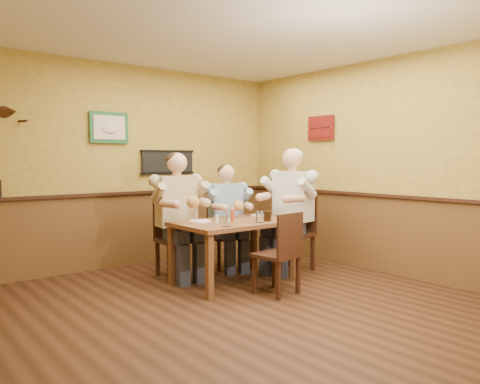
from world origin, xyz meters
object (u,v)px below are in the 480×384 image
object	(u,v)px
diner_blue_polo	(226,222)
diner_white_elder	(293,216)
chair_near_side	(276,253)
diner_tan_shirt	(176,222)
hot_sauce_bottle	(232,215)
salt_shaker	(217,219)
chair_right_end	(293,233)
cola_tumbler	(267,216)
chair_back_right	(226,235)
pepper_shaker	(229,219)
dining_table	(234,228)
water_glass_mid	(260,217)
chair_back_left	(177,238)
water_glass_left	(227,221)

from	to	relation	value
diner_blue_polo	diner_white_elder	bearing A→B (deg)	-33.44
chair_near_side	diner_tan_shirt	xyz separation A→B (m)	(-0.48, 1.33, 0.25)
hot_sauce_bottle	salt_shaker	distance (m)	0.24
diner_tan_shirt	diner_blue_polo	world-z (taller)	diner_tan_shirt
diner_tan_shirt	salt_shaker	size ratio (longest dim) A/B	14.87
chair_right_end	chair_near_side	world-z (taller)	chair_right_end
chair_right_end	cola_tumbler	bearing A→B (deg)	-81.51
chair_back_right	diner_tan_shirt	xyz separation A→B (m)	(-0.79, -0.01, 0.26)
chair_back_right	pepper_shaker	distance (m)	1.01
diner_tan_shirt	cola_tumbler	distance (m)	1.17
chair_near_side	hot_sauce_bottle	distance (m)	0.76
dining_table	chair_near_side	xyz separation A→B (m)	(0.07, -0.67, -0.20)
chair_right_end	water_glass_mid	distance (m)	0.94
chair_near_side	chair_right_end	bearing A→B (deg)	-151.50
dining_table	hot_sauce_bottle	distance (m)	0.18
salt_shaker	diner_tan_shirt	bearing A→B (deg)	100.85
salt_shaker	pepper_shaker	xyz separation A→B (m)	(0.12, -0.08, 0.00)
water_glass_mid	diner_tan_shirt	bearing A→B (deg)	120.21
chair_near_side	diner_blue_polo	world-z (taller)	diner_blue_polo
chair_back_left	diner_tan_shirt	bearing A→B (deg)	-172.90
chair_back_right	water_glass_left	world-z (taller)	chair_back_right
dining_table	chair_back_right	bearing A→B (deg)	60.54
dining_table	diner_tan_shirt	world-z (taller)	diner_tan_shirt
cola_tumbler	water_glass_mid	bearing A→B (deg)	-167.61
dining_table	salt_shaker	size ratio (longest dim) A/B	14.71
chair_near_side	hot_sauce_bottle	xyz separation A→B (m)	(-0.11, 0.65, 0.37)
pepper_shaker	dining_table	bearing A→B (deg)	33.93
diner_white_elder	salt_shaker	world-z (taller)	diner_white_elder
dining_table	chair_back_left	world-z (taller)	chair_back_left
chair_near_side	diner_tan_shirt	bearing A→B (deg)	-77.24
chair_back_left	chair_right_end	size ratio (longest dim) A/B	0.96
chair_back_left	water_glass_left	world-z (taller)	chair_back_left
diner_tan_shirt	diner_blue_polo	xyz separation A→B (m)	(0.79, 0.01, -0.07)
chair_near_side	hot_sauce_bottle	world-z (taller)	chair_near_side
chair_back_right	hot_sauce_bottle	bearing A→B (deg)	-106.35
diner_blue_polo	water_glass_left	world-z (taller)	diner_blue_polo
dining_table	diner_tan_shirt	size ratio (longest dim) A/B	0.99
chair_back_left	chair_right_end	world-z (taller)	chair_right_end
chair_right_end	chair_back_right	bearing A→B (deg)	-149.80
dining_table	hot_sauce_bottle	xyz separation A→B (m)	(-0.04, -0.02, 0.17)
chair_back_left	chair_back_right	distance (m)	0.79
dining_table	pepper_shaker	size ratio (longest dim) A/B	14.69
water_glass_mid	pepper_shaker	bearing A→B (deg)	147.72
water_glass_left	hot_sauce_bottle	bearing A→B (deg)	44.03
pepper_shaker	chair_right_end	bearing A→B (deg)	4.41
cola_tumbler	salt_shaker	world-z (taller)	cola_tumbler
dining_table	chair_back_right	world-z (taller)	chair_back_right
chair_right_end	pepper_shaker	xyz separation A→B (m)	(-1.14, -0.09, 0.28)
chair_near_side	diner_tan_shirt	world-z (taller)	diner_tan_shirt
water_glass_mid	hot_sauce_bottle	size ratio (longest dim) A/B	0.83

